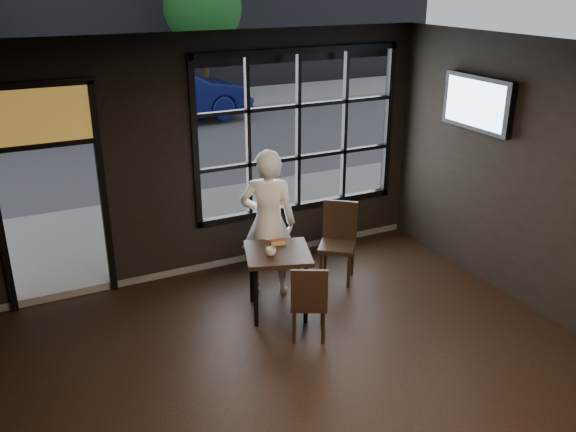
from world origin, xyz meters
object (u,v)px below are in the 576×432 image
cafe_table (278,282)px  navy_car (170,95)px  chair_near (309,300)px  man (268,223)px

cafe_table → navy_car: (1.68, 10.35, 0.42)m
chair_near → man: 1.26m
chair_near → navy_car: bearing=-70.6°
cafe_table → navy_car: navy_car is taller
man → navy_car: man is taller
chair_near → man: (0.04, 1.16, 0.49)m
chair_near → navy_car: size_ratio=0.21×
cafe_table → navy_car: 10.50m
man → navy_car: size_ratio=0.43×
cafe_table → man: 0.76m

